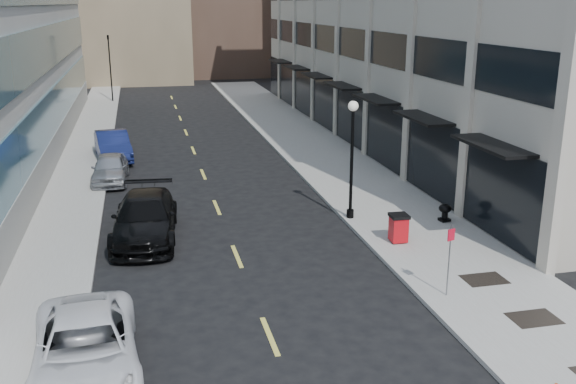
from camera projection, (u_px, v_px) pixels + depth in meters
name	position (u px, v px, depth m)	size (l,w,h in m)	color
ground	(286.00, 375.00, 15.98)	(160.00, 160.00, 0.00)	black
sidewalk_right	(336.00, 165.00, 36.27)	(5.00, 80.00, 0.15)	gray
sidewalk_left	(78.00, 180.00, 33.22)	(3.00, 80.00, 0.15)	gray
building_right	(444.00, 1.00, 42.32)	(15.30, 46.50, 18.25)	#B7AD9B
grate_mid	(534.00, 318.00, 18.52)	(1.40, 1.00, 0.01)	black
grate_far	(484.00, 279.00, 21.14)	(1.40, 1.00, 0.01)	black
road_centerline	(209.00, 189.00, 31.86)	(0.15, 68.20, 0.01)	#D8CC4C
traffic_signal	(108.00, 39.00, 57.99)	(0.66, 0.66, 6.98)	black
car_white_van	(86.00, 349.00, 15.73)	(2.53, 5.49, 1.53)	white
car_black_pickup	(145.00, 218.00, 24.97)	(2.40, 5.89, 1.71)	black
car_silver_sedan	(110.00, 168.00, 32.91)	(1.75, 4.34, 1.48)	#979A9F
car_blue_sedan	(113.00, 146.00, 37.62)	(1.78, 5.10, 1.68)	navy
trash_bin	(399.00, 227.00, 24.30)	(0.70, 0.77, 1.10)	#B80C13
lamppost	(352.00, 149.00, 26.40)	(0.42, 0.42, 5.08)	black
sign_post	(450.00, 250.00, 19.57)	(0.27, 0.11, 2.35)	slate
urn_planter	(445.00, 211.00, 26.67)	(0.54, 0.54, 0.74)	black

